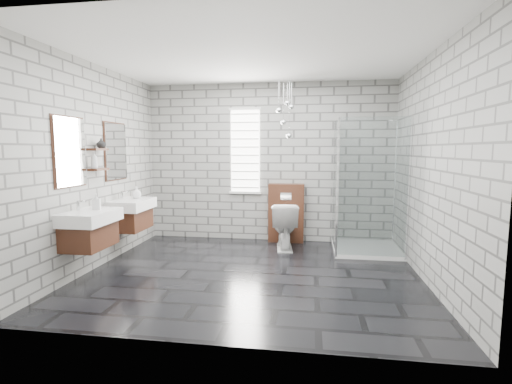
% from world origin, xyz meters
% --- Properties ---
extents(floor, '(4.20, 3.60, 0.02)m').
position_xyz_m(floor, '(0.00, 0.00, -0.01)').
color(floor, black).
rests_on(floor, ground).
extents(ceiling, '(4.20, 3.60, 0.02)m').
position_xyz_m(ceiling, '(0.00, 0.00, 2.71)').
color(ceiling, white).
rests_on(ceiling, wall_back).
extents(wall_back, '(4.20, 0.02, 2.70)m').
position_xyz_m(wall_back, '(0.00, 1.81, 1.35)').
color(wall_back, '#999994').
rests_on(wall_back, floor).
extents(wall_front, '(4.20, 0.02, 2.70)m').
position_xyz_m(wall_front, '(0.00, -1.81, 1.35)').
color(wall_front, '#999994').
rests_on(wall_front, floor).
extents(wall_left, '(0.02, 3.60, 2.70)m').
position_xyz_m(wall_left, '(-2.11, 0.00, 1.35)').
color(wall_left, '#999994').
rests_on(wall_left, floor).
extents(wall_right, '(0.02, 3.60, 2.70)m').
position_xyz_m(wall_right, '(2.11, 0.00, 1.35)').
color(wall_right, '#999994').
rests_on(wall_right, floor).
extents(vanity_left, '(0.47, 0.70, 1.57)m').
position_xyz_m(vanity_left, '(-1.91, -0.54, 0.76)').
color(vanity_left, '#492516').
rests_on(vanity_left, wall_left).
extents(vanity_right, '(0.47, 0.70, 1.57)m').
position_xyz_m(vanity_right, '(-1.91, 0.50, 0.76)').
color(vanity_right, '#492516').
rests_on(vanity_right, wall_left).
extents(shelf_lower, '(0.14, 0.30, 0.03)m').
position_xyz_m(shelf_lower, '(-2.03, -0.05, 1.32)').
color(shelf_lower, '#492516').
rests_on(shelf_lower, wall_left).
extents(shelf_upper, '(0.14, 0.30, 0.03)m').
position_xyz_m(shelf_upper, '(-2.03, -0.05, 1.58)').
color(shelf_upper, '#492516').
rests_on(shelf_upper, wall_left).
extents(window, '(0.56, 0.05, 1.48)m').
position_xyz_m(window, '(-0.40, 1.78, 1.55)').
color(window, white).
rests_on(window, wall_back).
extents(cistern_panel, '(0.60, 0.20, 1.00)m').
position_xyz_m(cistern_panel, '(0.32, 1.70, 0.50)').
color(cistern_panel, '#492516').
rests_on(cistern_panel, floor).
extents(flush_plate, '(0.18, 0.01, 0.12)m').
position_xyz_m(flush_plate, '(0.32, 1.60, 0.80)').
color(flush_plate, silver).
rests_on(flush_plate, cistern_panel).
extents(shower_enclosure, '(1.00, 1.00, 2.03)m').
position_xyz_m(shower_enclosure, '(1.50, 1.18, 0.50)').
color(shower_enclosure, white).
rests_on(shower_enclosure, floor).
extents(pendant_cluster, '(0.27, 0.24, 0.95)m').
position_xyz_m(pendant_cluster, '(0.33, 1.38, 2.12)').
color(pendant_cluster, silver).
rests_on(pendant_cluster, ceiling).
extents(toilet, '(0.49, 0.77, 0.74)m').
position_xyz_m(toilet, '(0.32, 1.26, 0.37)').
color(toilet, white).
rests_on(toilet, floor).
extents(soap_bottle_a, '(0.12, 0.12, 0.20)m').
position_xyz_m(soap_bottle_a, '(-1.85, -0.43, 0.95)').
color(soap_bottle_a, '#B2B2B2').
rests_on(soap_bottle_a, vanity_left).
extents(soap_bottle_b, '(0.17, 0.17, 0.18)m').
position_xyz_m(soap_bottle_b, '(-1.84, 0.61, 0.94)').
color(soap_bottle_b, '#B2B2B2').
rests_on(soap_bottle_b, vanity_right).
extents(soap_bottle_c, '(0.09, 0.09, 0.22)m').
position_xyz_m(soap_bottle_c, '(-2.02, -0.16, 1.45)').
color(soap_bottle_c, '#B2B2B2').
rests_on(soap_bottle_c, shelf_lower).
extents(vase, '(0.14, 0.14, 0.13)m').
position_xyz_m(vase, '(-2.02, 0.02, 1.66)').
color(vase, '#B2B2B2').
rests_on(vase, shelf_upper).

